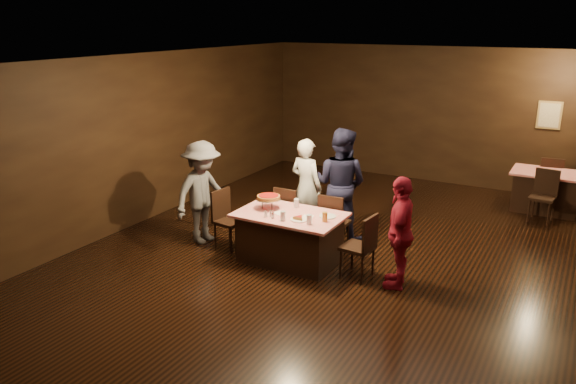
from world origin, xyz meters
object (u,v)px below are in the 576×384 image
object	(u,v)px
glass_front_right	(309,219)
glass_amber	(325,217)
main_table	(290,238)
pizza_stand	(269,197)
diner_grey_knit	(202,193)
chair_back_far	(549,179)
diner_navy_hoodie	(341,184)
chair_end_right	(358,246)
diner_red_shirt	(400,232)
chair_back_near	(543,197)
glass_front_left	(283,216)
plate_empty	(327,216)
chair_far_left	(291,213)
glass_back	(296,203)
chair_end_left	(230,220)
back_table	(546,191)
chair_far_right	(335,222)
diner_white_jacket	(306,187)

from	to	relation	value
glass_front_right	glass_amber	size ratio (longest dim) A/B	1.00
main_table	pizza_stand	world-z (taller)	pizza_stand
diner_grey_knit	chair_back_far	bearing A→B (deg)	-33.41
diner_navy_hoodie	pizza_stand	size ratio (longest dim) A/B	4.96
diner_grey_knit	glass_amber	world-z (taller)	diner_grey_knit
chair_end_right	glass_front_right	world-z (taller)	chair_end_right
pizza_stand	glass_front_right	distance (m)	0.91
diner_navy_hoodie	diner_red_shirt	distance (m)	1.92
chair_end_right	diner_navy_hoodie	distance (m)	1.60
pizza_stand	chair_back_near	bearing A→B (deg)	46.31
diner_red_shirt	glass_front_right	distance (m)	1.28
main_table	glass_amber	size ratio (longest dim) A/B	11.43
chair_back_far	glass_amber	bearing A→B (deg)	55.81
glass_front_left	glass_front_right	world-z (taller)	same
diner_navy_hoodie	pizza_stand	distance (m)	1.39
plate_empty	chair_far_left	bearing A→B (deg)	147.72
glass_front_left	glass_back	bearing A→B (deg)	99.46
chair_end_left	glass_front_right	bearing A→B (deg)	-91.03
back_table	chair_back_near	world-z (taller)	chair_back_near
chair_far_left	diner_red_shirt	xyz separation A→B (m)	(2.10, -0.74, 0.32)
chair_far_left	glass_amber	xyz separation A→B (m)	(1.00, -0.80, 0.37)
chair_end_right	chair_back_far	bearing A→B (deg)	163.80
chair_back_far	diner_grey_knit	xyz separation A→B (m)	(-4.80, -5.06, 0.38)
chair_far_right	glass_front_left	xyz separation A→B (m)	(-0.35, -1.05, 0.37)
diner_white_jacket	glass_back	size ratio (longest dim) A/B	11.90
chair_far_right	diner_navy_hoodie	distance (m)	0.72
diner_white_jacket	diner_navy_hoodie	xyz separation A→B (m)	(0.59, 0.09, 0.11)
chair_far_right	diner_navy_hoodie	world-z (taller)	diner_navy_hoodie
chair_far_left	chair_end_right	world-z (taller)	same
diner_grey_knit	diner_red_shirt	size ratio (longest dim) A/B	1.08
chair_end_right	diner_navy_hoodie	bearing A→B (deg)	-140.64
back_table	glass_front_left	size ratio (longest dim) A/B	9.29
main_table	glass_back	bearing A→B (deg)	99.46
chair_back_near	glass_front_right	distance (m)	4.87
plate_empty	pizza_stand	bearing A→B (deg)	-173.99
main_table	chair_far_right	distance (m)	0.85
chair_far_right	glass_back	bearing A→B (deg)	42.61
chair_back_near	plate_empty	distance (m)	4.48
chair_far_left	chair_back_near	xyz separation A→B (m)	(3.56, 3.03, 0.00)
chair_back_far	pizza_stand	world-z (taller)	pizza_stand
main_table	chair_back_near	world-z (taller)	chair_back_near
glass_front_left	chair_end_left	bearing A→B (deg)	165.38
chair_end_right	diner_grey_knit	bearing A→B (deg)	-84.46
chair_back_far	diner_red_shirt	xyz separation A→B (m)	(-1.46, -5.06, 0.32)
chair_back_far	glass_front_right	world-z (taller)	chair_back_far
main_table	chair_far_left	world-z (taller)	chair_far_left
glass_front_left	glass_back	world-z (taller)	same
pizza_stand	glass_back	xyz separation A→B (m)	(0.35, 0.25, -0.11)
pizza_stand	chair_far_left	bearing A→B (deg)	90.00
chair_back_near	glass_front_right	bearing A→B (deg)	-116.81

